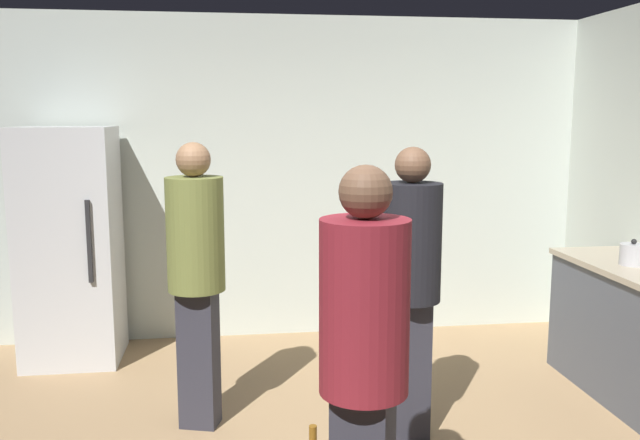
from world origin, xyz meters
TOP-DOWN VIEW (x-y plane):
  - wall_back at (0.00, 2.63)m, footprint 5.32×0.06m
  - refrigerator at (-1.63, 2.20)m, footprint 0.70×0.68m
  - kettle at (2.23, 1.00)m, footprint 0.24×0.17m
  - person_in_maroon_shirt at (0.08, -0.66)m, footprint 0.46×0.46m
  - person_in_olive_shirt at (-0.62, 0.91)m, footprint 0.42×0.42m
  - person_in_black_shirt at (0.59, 0.56)m, footprint 0.36×0.36m

SIDE VIEW (x-z plane):
  - refrigerator at x=-1.63m, z-range 0.00..1.80m
  - kettle at x=2.23m, z-range 0.88..1.06m
  - person_in_maroon_shirt at x=0.08m, z-range 0.15..1.85m
  - person_in_black_shirt at x=0.59m, z-range 0.15..1.86m
  - person_in_olive_shirt at x=-0.62m, z-range 0.15..1.88m
  - wall_back at x=0.00m, z-range 0.00..2.70m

